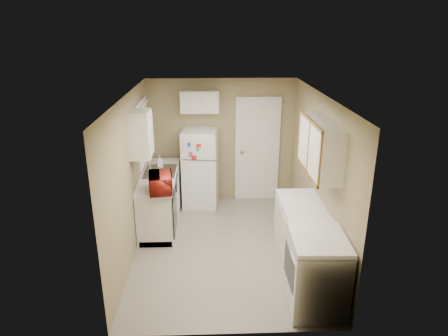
{
  "coord_description": "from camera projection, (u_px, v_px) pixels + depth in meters",
  "views": [
    {
      "loc": [
        -0.22,
        -5.54,
        3.34
      ],
      "look_at": [
        0.0,
        0.5,
        1.15
      ],
      "focal_mm": 32.0,
      "sensor_mm": 36.0,
      "label": 1
    }
  ],
  "objects": [
    {
      "name": "refrigerator",
      "position": [
        200.0,
        169.0,
        7.53
      ],
      "size": [
        0.69,
        0.68,
        1.51
      ],
      "primitive_type": "cube",
      "rotation": [
        0.0,
        0.0,
        -0.13
      ],
      "color": "white",
      "rests_on": "floor"
    },
    {
      "name": "cabinet_over_fridge",
      "position": [
        200.0,
        101.0,
        7.3
      ],
      "size": [
        0.7,
        0.3,
        0.4
      ],
      "primitive_type": "cube",
      "color": "silver",
      "rests_on": "wall_back"
    },
    {
      "name": "interior_door",
      "position": [
        257.0,
        150.0,
        7.77
      ],
      "size": [
        0.86,
        0.06,
        2.08
      ],
      "primitive_type": "cube",
      "color": "white",
      "rests_on": "floor"
    },
    {
      "name": "wall_back",
      "position": [
        221.0,
        141.0,
        7.72
      ],
      "size": [
        2.8,
        2.8,
        0.0
      ],
      "primitive_type": "plane",
      "color": "#9A8B64",
      "rests_on": "floor"
    },
    {
      "name": "sink",
      "position": [
        160.0,
        174.0,
        7.0
      ],
      "size": [
        0.54,
        0.74,
        0.16
      ],
      "primitive_type": "cube",
      "color": "gray",
      "rests_on": "left_counter"
    },
    {
      "name": "upper_cabinet_right",
      "position": [
        320.0,
        147.0,
        5.31
      ],
      "size": [
        0.3,
        1.2,
        0.7
      ],
      "primitive_type": "cube",
      "color": "silver",
      "rests_on": "wall_right"
    },
    {
      "name": "soap_bottle",
      "position": [
        160.0,
        161.0,
        7.2
      ],
      "size": [
        0.12,
        0.12,
        0.21
      ],
      "primitive_type": "imported",
      "rotation": [
        0.0,
        0.0,
        0.3
      ],
      "color": "silver",
      "rests_on": "left_counter"
    },
    {
      "name": "ceiling",
      "position": [
        225.0,
        96.0,
        5.53
      ],
      "size": [
        3.8,
        3.8,
        0.0
      ],
      "primitive_type": "plane",
      "color": "white",
      "rests_on": "floor"
    },
    {
      "name": "left_counter",
      "position": [
        161.0,
        198.0,
        7.0
      ],
      "size": [
        0.6,
        1.8,
        0.9
      ],
      "primitive_type": "cube",
      "color": "silver",
      "rests_on": "floor"
    },
    {
      "name": "wall_left",
      "position": [
        131.0,
        178.0,
        5.89
      ],
      "size": [
        3.8,
        3.8,
        0.0
      ],
      "primitive_type": "plane",
      "color": "#9A8B64",
      "rests_on": "floor"
    },
    {
      "name": "wall_right",
      "position": [
        318.0,
        175.0,
        5.99
      ],
      "size": [
        3.8,
        3.8,
        0.0
      ],
      "primitive_type": "plane",
      "color": "#9A8B64",
      "rests_on": "floor"
    },
    {
      "name": "dishwasher",
      "position": [
        174.0,
        211.0,
        6.44
      ],
      "size": [
        0.03,
        0.58,
        0.72
      ],
      "primitive_type": "cube",
      "color": "black",
      "rests_on": "floor"
    },
    {
      "name": "microwave",
      "position": [
        161.0,
        182.0,
        6.11
      ],
      "size": [
        0.54,
        0.35,
        0.34
      ],
      "primitive_type": "imported",
      "rotation": [
        0.0,
        0.0,
        1.71
      ],
      "color": "maroon",
      "rests_on": "left_counter"
    },
    {
      "name": "floor",
      "position": [
        225.0,
        246.0,
        6.35
      ],
      "size": [
        3.8,
        3.8,
        0.0
      ],
      "primitive_type": "plane",
      "color": "#A8A197",
      "rests_on": "ground"
    },
    {
      "name": "right_counter",
      "position": [
        307.0,
        247.0,
        5.48
      ],
      "size": [
        0.6,
        2.0,
        0.9
      ],
      "primitive_type": "cube",
      "color": "silver",
      "rests_on": "floor"
    },
    {
      "name": "upper_cabinet_left",
      "position": [
        140.0,
        134.0,
        5.9
      ],
      "size": [
        0.3,
        0.45,
        0.7
      ],
      "primitive_type": "cube",
      "color": "silver",
      "rests_on": "wall_left"
    },
    {
      "name": "window_blinds",
      "position": [
        143.0,
        133.0,
        6.74
      ],
      "size": [
        0.1,
        0.98,
        1.08
      ],
      "primitive_type": "cube",
      "color": "silver",
      "rests_on": "wall_left"
    },
    {
      "name": "wall_front",
      "position": [
        233.0,
        242.0,
        4.15
      ],
      "size": [
        2.8,
        2.8,
        0.0
      ],
      "primitive_type": "plane",
      "color": "#9A8B64",
      "rests_on": "floor"
    },
    {
      "name": "stove",
      "position": [
        316.0,
        272.0,
        4.87
      ],
      "size": [
        0.68,
        0.83,
        0.98
      ],
      "primitive_type": "cube",
      "rotation": [
        0.0,
        0.0,
        -0.04
      ],
      "color": "white",
      "rests_on": "floor"
    }
  ]
}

